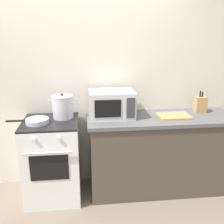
{
  "coord_description": "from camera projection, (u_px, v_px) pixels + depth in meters",
  "views": [
    {
      "loc": [
        0.03,
        -2.1,
        1.84
      ],
      "look_at": [
        0.33,
        0.6,
        1.0
      ],
      "focal_mm": 41.34,
      "sensor_mm": 36.0,
      "label": 1
    }
  ],
  "objects": [
    {
      "name": "cutting_board",
      "position": [
        174.0,
        116.0,
        2.94
      ],
      "size": [
        0.36,
        0.26,
        0.02
      ],
      "primitive_type": "cube",
      "color": "tan",
      "rests_on": "countertop_right"
    },
    {
      "name": "microwave",
      "position": [
        112.0,
        104.0,
        2.89
      ],
      "size": [
        0.5,
        0.37,
        0.3
      ],
      "color": "silver",
      "rests_on": "countertop_right"
    },
    {
      "name": "lower_cabinet_right",
      "position": [
        159.0,
        155.0,
        3.08
      ],
      "size": [
        1.64,
        0.56,
        0.88
      ],
      "primitive_type": "cube",
      "color": "#4C4238",
      "rests_on": "ground_plane"
    },
    {
      "name": "knife_block",
      "position": [
        200.0,
        104.0,
        3.08
      ],
      "size": [
        0.13,
        0.1,
        0.26
      ],
      "color": "tan",
      "rests_on": "countertop_right"
    },
    {
      "name": "back_wall",
      "position": [
        106.0,
        83.0,
        3.11
      ],
      "size": [
        4.4,
        0.1,
        2.5
      ],
      "primitive_type": "cube",
      "color": "silver",
      "rests_on": "ground_plane"
    },
    {
      "name": "stove",
      "position": [
        53.0,
        159.0,
        2.93
      ],
      "size": [
        0.6,
        0.64,
        0.92
      ],
      "color": "white",
      "rests_on": "ground_plane"
    },
    {
      "name": "stock_pot",
      "position": [
        63.0,
        107.0,
        2.87
      ],
      "size": [
        0.32,
        0.23,
        0.28
      ],
      "color": "silver",
      "rests_on": "stove"
    },
    {
      "name": "frying_pan",
      "position": [
        37.0,
        121.0,
        2.72
      ],
      "size": [
        0.44,
        0.24,
        0.05
      ],
      "color": "silver",
      "rests_on": "stove"
    },
    {
      "name": "countertop_right",
      "position": [
        161.0,
        118.0,
        2.95
      ],
      "size": [
        1.7,
        0.6,
        0.04
      ],
      "primitive_type": "cube",
      "color": "#59595E",
      "rests_on": "lower_cabinet_right"
    }
  ]
}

